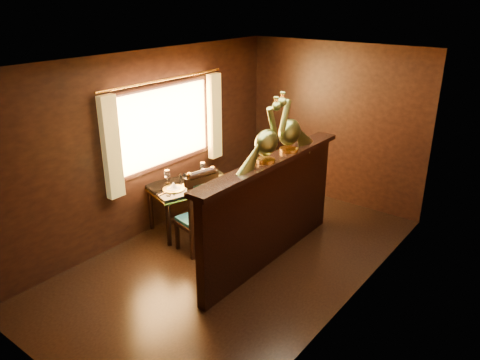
{
  "coord_description": "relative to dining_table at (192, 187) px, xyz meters",
  "views": [
    {
      "loc": [
        3.18,
        -4.01,
        3.18
      ],
      "look_at": [
        -0.15,
        0.29,
        0.98
      ],
      "focal_mm": 35.0,
      "sensor_mm": 36.0,
      "label": 1
    }
  ],
  "objects": [
    {
      "name": "peacock_right",
      "position": [
        1.38,
        0.31,
        1.12
      ],
      "size": [
        0.24,
        0.64,
        0.77
      ],
      "primitive_type": null,
      "color": "#184933",
      "rests_on": "partition"
    },
    {
      "name": "chair_right",
      "position": [
        0.76,
        0.78,
        0.07
      ],
      "size": [
        0.53,
        0.56,
        1.34
      ],
      "rotation": [
        0.0,
        0.0,
        0.12
      ],
      "color": "black",
      "rests_on": "ground"
    },
    {
      "name": "peacock_left",
      "position": [
        1.38,
        -0.18,
        1.1
      ],
      "size": [
        0.23,
        0.61,
        0.73
      ],
      "primitive_type": null,
      "color": "#184933",
      "rests_on": "partition"
    },
    {
      "name": "ground",
      "position": [
        1.05,
        -0.35,
        -0.62
      ],
      "size": [
        5.0,
        5.0,
        0.0
      ],
      "primitive_type": "plane",
      "color": "black",
      "rests_on": "ground"
    },
    {
      "name": "partition",
      "position": [
        1.37,
        -0.05,
        0.09
      ],
      "size": [
        0.26,
        2.7,
        1.36
      ],
      "color": "black",
      "rests_on": "ground"
    },
    {
      "name": "room_shell",
      "position": [
        0.97,
        -0.33,
        0.96
      ],
      "size": [
        3.04,
        5.04,
        2.52
      ],
      "color": "black",
      "rests_on": "ground"
    },
    {
      "name": "chair_left",
      "position": [
        0.57,
        -0.47,
        -0.0
      ],
      "size": [
        0.51,
        0.53,
        1.19
      ],
      "rotation": [
        0.0,
        0.0,
        -0.21
      ],
      "color": "black",
      "rests_on": "ground"
    },
    {
      "name": "dining_table",
      "position": [
        0.0,
        0.0,
        0.0
      ],
      "size": [
        1.05,
        1.34,
        0.89
      ],
      "rotation": [
        0.0,
        0.0,
        -0.32
      ],
      "color": "black",
      "rests_on": "ground"
    }
  ]
}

